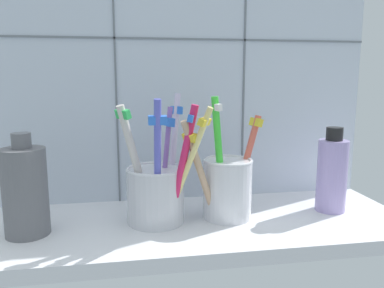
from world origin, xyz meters
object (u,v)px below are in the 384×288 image
toothbrush_cup_right (227,185)px  soap_bottle (332,174)px  ceramic_vase (25,190)px  toothbrush_cup_left (157,189)px

toothbrush_cup_right → soap_bottle: bearing=0.9°
toothbrush_cup_right → ceramic_vase: bearing=-176.7°
toothbrush_cup_left → toothbrush_cup_right: (10.33, 0.13, 0.01)cm
toothbrush_cup_left → ceramic_vase: bearing=-175.1°
toothbrush_cup_right → ceramic_vase: toothbrush_cup_right is taller
ceramic_vase → soap_bottle: 44.67cm
toothbrush_cup_right → toothbrush_cup_left: bearing=-179.3°
toothbrush_cup_left → toothbrush_cup_right: 10.33cm
toothbrush_cup_right → soap_bottle: (16.89, 0.28, 0.92)cm
toothbrush_cup_left → toothbrush_cup_right: bearing=0.7°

